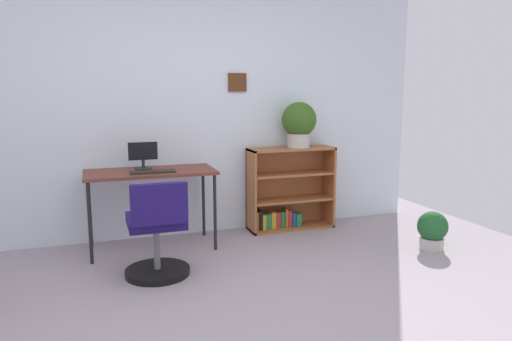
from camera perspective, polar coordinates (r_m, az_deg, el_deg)
The scene contains 9 objects.
ground_plane at distance 3.16m, azimuth -0.59°, elevation -18.18°, with size 6.24×6.24×0.00m, color #9A8F96.
wall_back at distance 4.89m, azimuth -8.73°, elevation 7.18°, with size 5.20×0.12×2.56m.
desk at distance 4.48m, azimuth -12.61°, elevation -0.74°, with size 1.18×0.56×0.75m.
monitor at distance 4.55m, azimuth -13.46°, elevation 1.77°, with size 0.27×0.17×0.25m.
keyboard at distance 4.33m, azimuth -12.32°, elevation -0.16°, with size 0.40×0.13×0.02m, color black.
office_chair at distance 3.85m, azimuth -11.81°, elevation -7.71°, with size 0.52×0.55×0.80m.
bookshelf_low at distance 5.13m, azimuth 3.82°, elevation -2.54°, with size 0.92×0.30×0.88m.
potted_plant_on_shelf at distance 5.01m, azimuth 5.20°, elevation 5.77°, with size 0.37×0.37×0.48m.
potted_plant_floor at distance 4.77m, azimuth 20.49°, elevation -6.67°, with size 0.28×0.28×0.36m.
Camera 1 is at (-0.89, -2.65, 1.47)m, focal length 33.19 mm.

